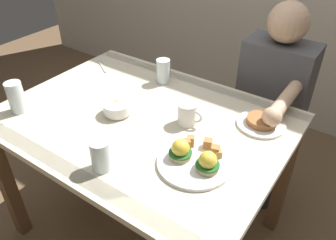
{
  "coord_description": "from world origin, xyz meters",
  "views": [
    {
      "loc": [
        0.76,
        -0.9,
        1.56
      ],
      "look_at": [
        0.13,
        0.0,
        0.78
      ],
      "focal_mm": 35.89,
      "sensor_mm": 36.0,
      "label": 1
    }
  ],
  "objects_px": {
    "fruit_bowl": "(117,108)",
    "side_plate": "(261,122)",
    "eggs_benedict_plate": "(195,159)",
    "fork": "(102,65)",
    "coffee_mug": "(188,113)",
    "water_glass_extra": "(163,72)",
    "water_glass_near": "(101,157)",
    "dining_table": "(143,137)",
    "water_glass_far": "(17,99)",
    "diner_person": "(271,100)"
  },
  "relations": [
    {
      "from": "fruit_bowl",
      "to": "side_plate",
      "type": "relative_size",
      "value": 0.6
    },
    {
      "from": "eggs_benedict_plate",
      "to": "side_plate",
      "type": "bearing_deg",
      "value": 73.96
    },
    {
      "from": "fork",
      "to": "side_plate",
      "type": "xyz_separation_m",
      "value": [
        0.93,
        -0.03,
        0.01
      ]
    },
    {
      "from": "fruit_bowl",
      "to": "coffee_mug",
      "type": "relative_size",
      "value": 1.08
    },
    {
      "from": "water_glass_extra",
      "to": "side_plate",
      "type": "height_order",
      "value": "water_glass_extra"
    },
    {
      "from": "fruit_bowl",
      "to": "water_glass_near",
      "type": "relative_size",
      "value": 1.02
    },
    {
      "from": "fruit_bowl",
      "to": "side_plate",
      "type": "height_order",
      "value": "fruit_bowl"
    },
    {
      "from": "dining_table",
      "to": "water_glass_extra",
      "type": "bearing_deg",
      "value": 109.34
    },
    {
      "from": "water_glass_far",
      "to": "side_plate",
      "type": "xyz_separation_m",
      "value": [
        0.91,
        0.5,
        -0.05
      ]
    },
    {
      "from": "coffee_mug",
      "to": "water_glass_near",
      "type": "height_order",
      "value": "water_glass_near"
    },
    {
      "from": "fruit_bowl",
      "to": "coffee_mug",
      "type": "height_order",
      "value": "coffee_mug"
    },
    {
      "from": "water_glass_near",
      "to": "water_glass_far",
      "type": "height_order",
      "value": "water_glass_far"
    },
    {
      "from": "water_glass_far",
      "to": "diner_person",
      "type": "height_order",
      "value": "diner_person"
    },
    {
      "from": "coffee_mug",
      "to": "fork",
      "type": "bearing_deg",
      "value": 164.31
    },
    {
      "from": "eggs_benedict_plate",
      "to": "fork",
      "type": "xyz_separation_m",
      "value": [
        -0.83,
        0.38,
        -0.02
      ]
    },
    {
      "from": "dining_table",
      "to": "water_glass_extra",
      "type": "distance_m",
      "value": 0.36
    },
    {
      "from": "fruit_bowl",
      "to": "coffee_mug",
      "type": "xyz_separation_m",
      "value": [
        0.29,
        0.11,
        0.02
      ]
    },
    {
      "from": "water_glass_near",
      "to": "fruit_bowl",
      "type": "bearing_deg",
      "value": 122.93
    },
    {
      "from": "coffee_mug",
      "to": "fork",
      "type": "relative_size",
      "value": 0.79
    },
    {
      "from": "fork",
      "to": "fruit_bowl",
      "type": "bearing_deg",
      "value": -37.86
    },
    {
      "from": "coffee_mug",
      "to": "side_plate",
      "type": "xyz_separation_m",
      "value": [
        0.26,
        0.16,
        -0.04
      ]
    },
    {
      "from": "fork",
      "to": "water_glass_extra",
      "type": "distance_m",
      "value": 0.39
    },
    {
      "from": "eggs_benedict_plate",
      "to": "fork",
      "type": "distance_m",
      "value": 0.91
    },
    {
      "from": "side_plate",
      "to": "dining_table",
      "type": "bearing_deg",
      "value": -151.68
    },
    {
      "from": "water_glass_far",
      "to": "water_glass_near",
      "type": "bearing_deg",
      "value": -5.82
    },
    {
      "from": "fruit_bowl",
      "to": "water_glass_far",
      "type": "xyz_separation_m",
      "value": [
        -0.37,
        -0.23,
        0.03
      ]
    },
    {
      "from": "coffee_mug",
      "to": "fork",
      "type": "xyz_separation_m",
      "value": [
        -0.67,
        0.19,
        -0.05
      ]
    },
    {
      "from": "water_glass_near",
      "to": "side_plate",
      "type": "bearing_deg",
      "value": 57.5
    },
    {
      "from": "coffee_mug",
      "to": "eggs_benedict_plate",
      "type": "bearing_deg",
      "value": -51.88
    },
    {
      "from": "eggs_benedict_plate",
      "to": "water_glass_near",
      "type": "relative_size",
      "value": 2.3
    },
    {
      "from": "eggs_benedict_plate",
      "to": "diner_person",
      "type": "height_order",
      "value": "diner_person"
    },
    {
      "from": "coffee_mug",
      "to": "water_glass_extra",
      "type": "height_order",
      "value": "water_glass_extra"
    },
    {
      "from": "water_glass_far",
      "to": "dining_table",
      "type": "bearing_deg",
      "value": 29.64
    },
    {
      "from": "water_glass_far",
      "to": "fruit_bowl",
      "type": "bearing_deg",
      "value": 31.9
    },
    {
      "from": "water_glass_far",
      "to": "coffee_mug",
      "type": "bearing_deg",
      "value": 27.57
    },
    {
      "from": "coffee_mug",
      "to": "water_glass_far",
      "type": "relative_size",
      "value": 0.8
    },
    {
      "from": "water_glass_extra",
      "to": "water_glass_far",
      "type": "bearing_deg",
      "value": -122.42
    },
    {
      "from": "water_glass_far",
      "to": "water_glass_extra",
      "type": "bearing_deg",
      "value": 57.58
    },
    {
      "from": "fruit_bowl",
      "to": "diner_person",
      "type": "bearing_deg",
      "value": 54.06
    },
    {
      "from": "fork",
      "to": "water_glass_extra",
      "type": "height_order",
      "value": "water_glass_extra"
    },
    {
      "from": "dining_table",
      "to": "water_glass_near",
      "type": "height_order",
      "value": "water_glass_near"
    },
    {
      "from": "fruit_bowl",
      "to": "side_plate",
      "type": "distance_m",
      "value": 0.61
    },
    {
      "from": "water_glass_extra",
      "to": "fruit_bowl",
      "type": "bearing_deg",
      "value": -89.4
    },
    {
      "from": "water_glass_extra",
      "to": "dining_table",
      "type": "bearing_deg",
      "value": -70.66
    },
    {
      "from": "coffee_mug",
      "to": "water_glass_far",
      "type": "distance_m",
      "value": 0.74
    },
    {
      "from": "coffee_mug",
      "to": "side_plate",
      "type": "bearing_deg",
      "value": 32.48
    },
    {
      "from": "fruit_bowl",
      "to": "diner_person",
      "type": "distance_m",
      "value": 0.8
    },
    {
      "from": "eggs_benedict_plate",
      "to": "water_glass_extra",
      "type": "height_order",
      "value": "water_glass_extra"
    },
    {
      "from": "fork",
      "to": "water_glass_near",
      "type": "bearing_deg",
      "value": -45.71
    },
    {
      "from": "eggs_benedict_plate",
      "to": "dining_table",
      "type": "bearing_deg",
      "value": 159.91
    }
  ]
}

